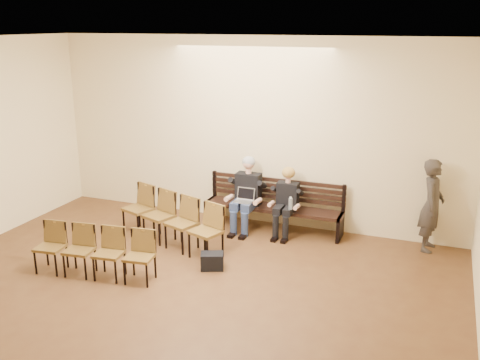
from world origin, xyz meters
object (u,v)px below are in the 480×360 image
object	(u,v)px
bag	(212,261)
chair_row_back	(94,252)
bench	(273,218)
laptop	(243,203)
seated_woman	(286,205)
water_bottle	(290,209)
passerby	(433,199)
seated_man	(247,194)
chair_row_front	(170,220)

from	to	relation	value
bag	chair_row_back	xyz separation A→B (m)	(-1.56, -0.86, 0.26)
bench	laptop	size ratio (longest dim) A/B	7.86
seated_woman	laptop	size ratio (longest dim) A/B	3.33
water_bottle	passerby	distance (m)	2.38
bench	passerby	xyz separation A→B (m)	(2.74, 0.10, 0.68)
bench	water_bottle	distance (m)	0.65
passerby	chair_row_back	size ratio (longest dim) A/B	0.96
chair_row_back	water_bottle	bearing A→B (deg)	38.40
laptop	bag	size ratio (longest dim) A/B	0.94
seated_man	water_bottle	xyz separation A→B (m)	(0.91, -0.23, -0.11)
water_bottle	chair_row_back	xyz separation A→B (m)	(-2.37, -2.44, -0.18)
bench	seated_woman	distance (m)	0.45
seated_man	chair_row_back	distance (m)	3.05
seated_man	water_bottle	size ratio (longest dim) A/B	5.78
bench	seated_man	size ratio (longest dim) A/B	1.92
laptop	chair_row_back	size ratio (longest dim) A/B	0.18
bench	bag	distance (m)	1.96
passerby	bag	bearing A→B (deg)	127.74
laptop	water_bottle	distance (m)	0.89
seated_man	laptop	xyz separation A→B (m)	(0.02, -0.22, -0.11)
seated_woman	chair_row_front	distance (m)	2.09
seated_woman	passerby	bearing A→B (deg)	5.12
seated_man	bag	bearing A→B (deg)	-86.85
bench	laptop	bearing A→B (deg)	-143.37
seated_man	chair_row_front	bearing A→B (deg)	-129.95
seated_man	passerby	world-z (taller)	passerby
water_bottle	bag	bearing A→B (deg)	-117.18
seated_woman	chair_row_front	size ratio (longest dim) A/B	0.51
seated_woman	chair_row_back	distance (m)	3.47
bench	laptop	distance (m)	0.66
seated_woman	passerby	xyz separation A→B (m)	(2.46, 0.22, 0.36)
bench	water_bottle	world-z (taller)	water_bottle
bench	water_bottle	size ratio (longest dim) A/B	11.11
laptop	water_bottle	bearing A→B (deg)	-8.19
laptop	passerby	size ratio (longest dim) A/B	0.18
water_bottle	chair_row_front	bearing A→B (deg)	-153.56
chair_row_back	passerby	bearing A→B (deg)	24.27
water_bottle	laptop	bearing A→B (deg)	179.33
seated_man	bench	bearing A→B (deg)	14.25
laptop	bag	distance (m)	1.64
bench	bag	xyz separation A→B (m)	(-0.37, -1.92, -0.09)
bench	passerby	world-z (taller)	passerby
bag	passerby	world-z (taller)	passerby
laptop	passerby	xyz separation A→B (m)	(3.20, 0.44, 0.34)
seated_woman	seated_man	bearing A→B (deg)	180.00
bench	chair_row_front	distance (m)	1.95
chair_row_front	chair_row_back	bearing A→B (deg)	-89.07
passerby	seated_woman	bearing A→B (deg)	99.91
bag	seated_woman	bearing A→B (deg)	69.87
bag	passerby	size ratio (longest dim) A/B	0.19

